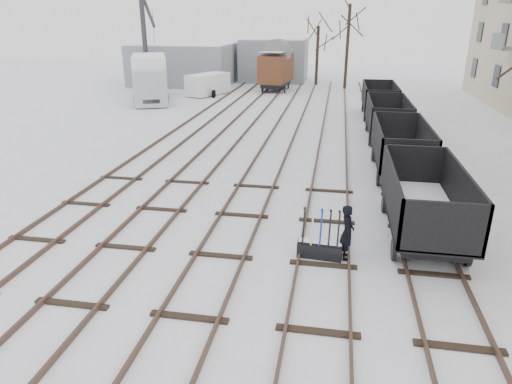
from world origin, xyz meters
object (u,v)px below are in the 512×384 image
at_px(box_van_wagon, 276,68).
at_px(crane, 147,63).
at_px(freight_wagon_a, 423,211).
at_px(lorry, 150,78).
at_px(ground_frame, 320,248).
at_px(panel_van, 208,84).
at_px(worker, 347,232).

bearing_deg(box_van_wagon, crane, -164.49).
xyz_separation_m(freight_wagon_a, lorry, (-18.44, 22.67, 1.03)).
relative_size(ground_frame, lorry, 0.18).
distance_m(box_van_wagon, lorry, 12.24).
bearing_deg(panel_van, crane, -174.76).
bearing_deg(crane, freight_wagon_a, -62.93).
height_order(worker, freight_wagon_a, freight_wagon_a).
bearing_deg(crane, panel_van, -27.45).
xyz_separation_m(worker, crane, (-18.63, 30.45, 1.66)).
height_order(ground_frame, lorry, lorry).
bearing_deg(freight_wagon_a, lorry, 129.12).
relative_size(freight_wagon_a, box_van_wagon, 1.09).
bearing_deg(worker, ground_frame, 93.70).
distance_m(ground_frame, lorry, 29.10).
xyz_separation_m(ground_frame, panel_van, (-11.35, 28.41, 0.70)).
height_order(ground_frame, box_van_wagon, box_van_wagon).
bearing_deg(ground_frame, worker, 12.27).
relative_size(ground_frame, worker, 0.90).
relative_size(ground_frame, freight_wagon_a, 0.27).
bearing_deg(ground_frame, crane, 125.01).
bearing_deg(crane, box_van_wagon, -1.28).
distance_m(ground_frame, panel_van, 30.60).
distance_m(lorry, crane, 6.43).
bearing_deg(lorry, freight_wagon_a, -73.41).
xyz_separation_m(ground_frame, box_van_wagon, (-5.70, 32.27, 1.86)).
height_order(panel_van, crane, crane).
relative_size(ground_frame, panel_van, 0.32).
distance_m(lorry, panel_van, 5.50).
height_order(freight_wagon_a, box_van_wagon, box_van_wagon).
height_order(freight_wagon_a, lorry, lorry).
bearing_deg(freight_wagon_a, box_van_wagon, 106.27).
distance_m(worker, freight_wagon_a, 3.06).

